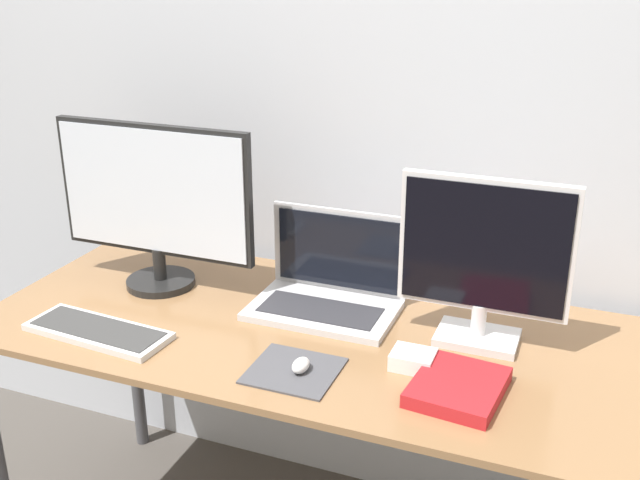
{
  "coord_description": "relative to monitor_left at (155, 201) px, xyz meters",
  "views": [
    {
      "loc": [
        0.6,
        -1.18,
        1.66
      ],
      "look_at": [
        -0.01,
        0.38,
        1.0
      ],
      "focal_mm": 42.0,
      "sensor_mm": 36.0,
      "label": 1
    }
  ],
  "objects": [
    {
      "name": "monitor_left",
      "position": [
        0.0,
        0.0,
        0.0
      ],
      "size": [
        0.58,
        0.19,
        0.46
      ],
      "color": "black",
      "rests_on": "desk"
    },
    {
      "name": "desk",
      "position": [
        0.52,
        -0.09,
        -0.33
      ],
      "size": [
        1.73,
        0.74,
        0.77
      ],
      "color": "olive",
      "rests_on": "ground_plane"
    },
    {
      "name": "laptop",
      "position": [
        0.49,
        0.05,
        -0.19
      ],
      "size": [
        0.38,
        0.24,
        0.25
      ],
      "color": "silver",
      "rests_on": "desk"
    },
    {
      "name": "wall_back",
      "position": [
        0.52,
        0.35,
        0.23
      ],
      "size": [
        7.0,
        0.05,
        2.5
      ],
      "color": "silver",
      "rests_on": "ground_plane"
    },
    {
      "name": "monitor_right",
      "position": [
        0.89,
        0.0,
        -0.03
      ],
      "size": [
        0.4,
        0.14,
        0.41
      ],
      "color": "silver",
      "rests_on": "desk"
    },
    {
      "name": "book",
      "position": [
        0.9,
        -0.25,
        -0.23
      ],
      "size": [
        0.2,
        0.23,
        0.03
      ],
      "color": "red",
      "rests_on": "desk"
    },
    {
      "name": "power_brick",
      "position": [
        0.78,
        -0.18,
        -0.23
      ],
      "size": [
        0.1,
        0.08,
        0.04
      ],
      "color": "white",
      "rests_on": "desk"
    },
    {
      "name": "mouse",
      "position": [
        0.55,
        -0.29,
        -0.23
      ],
      "size": [
        0.04,
        0.06,
        0.03
      ],
      "color": "silver",
      "rests_on": "mousepad"
    },
    {
      "name": "mousepad",
      "position": [
        0.53,
        -0.29,
        -0.25
      ],
      "size": [
        0.2,
        0.19,
        0.0
      ],
      "color": "#47474C",
      "rests_on": "desk"
    },
    {
      "name": "keyboard",
      "position": [
        0.02,
        -0.31,
        -0.24
      ],
      "size": [
        0.38,
        0.16,
        0.02
      ],
      "color": "silver",
      "rests_on": "desk"
    }
  ]
}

